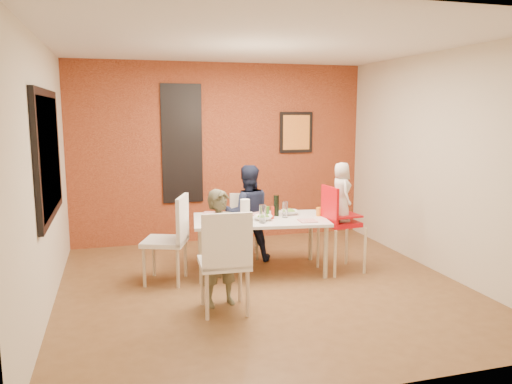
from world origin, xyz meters
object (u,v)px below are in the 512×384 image
object	(u,v)px
child_far	(248,213)
wine_bottle	(276,206)
toddler	(341,192)
dining_table	(260,223)
high_chair	(338,220)
chair_left	(172,234)
paper_towel_roll	(245,210)
chair_far	(244,221)
chair_near	(225,257)
child_near	(221,248)

from	to	relation	value
child_far	wine_bottle	size ratio (longest dim) A/B	4.83
child_far	toddler	world-z (taller)	toddler
dining_table	high_chair	world-z (taller)	high_chair
chair_left	paper_towel_roll	bearing A→B (deg)	113.97
toddler	child_far	bearing A→B (deg)	55.31
high_chair	paper_towel_roll	world-z (taller)	high_chair
chair_far	toddler	size ratio (longest dim) A/B	1.17
chair_far	wine_bottle	bearing A→B (deg)	-56.61
chair_near	paper_towel_roll	bearing A→B (deg)	-110.09
child_near	toddler	world-z (taller)	toddler
child_near	paper_towel_roll	world-z (taller)	child_near
chair_near	chair_far	world-z (taller)	chair_near
chair_far	paper_towel_roll	distance (m)	0.88
child_far	chair_far	bearing A→B (deg)	-87.44
dining_table	chair_near	world-z (taller)	chair_near
high_chair	toddler	size ratio (longest dim) A/B	1.48
child_far	dining_table	bearing A→B (deg)	99.99
chair_near	chair_far	bearing A→B (deg)	-106.25
high_chair	chair_far	bearing A→B (deg)	37.46
chair_near	chair_left	world-z (taller)	chair_near
toddler	paper_towel_roll	distance (m)	1.20
chair_left	paper_towel_roll	xyz separation A→B (m)	(0.89, 0.05, 0.23)
high_chair	child_far	size ratio (longest dim) A/B	0.84
chair_near	chair_left	distance (m)	1.15
chair_left	wine_bottle	world-z (taller)	chair_left
child_near	chair_left	bearing A→B (deg)	103.67
child_near	toddler	bearing A→B (deg)	10.64
wine_bottle	chair_far	bearing A→B (deg)	110.81
chair_near	child_far	size ratio (longest dim) A/B	0.81
wine_bottle	dining_table	bearing A→B (deg)	-162.35
chair_far	child_far	xyz separation A→B (m)	(-0.02, -0.23, 0.17)
chair_left	toddler	xyz separation A→B (m)	(2.05, -0.15, 0.43)
chair_far	child_near	size ratio (longest dim) A/B	0.71
child_near	child_far	bearing A→B (deg)	53.36
child_near	paper_towel_roll	bearing A→B (deg)	49.26
wine_bottle	toddler	bearing A→B (deg)	-25.14
high_chair	toddler	distance (m)	0.35
chair_left	dining_table	bearing A→B (deg)	116.62
toddler	wine_bottle	bearing A→B (deg)	67.63
paper_towel_roll	chair_left	bearing A→B (deg)	-176.53
high_chair	child_near	bearing A→B (deg)	106.74
child_near	dining_table	bearing A→B (deg)	41.92
chair_near	child_far	distance (m)	1.83
chair_far	child_far	distance (m)	0.29
dining_table	toddler	size ratio (longest dim) A/B	2.38
high_chair	wine_bottle	world-z (taller)	high_chair
chair_far	wine_bottle	xyz separation A→B (m)	(0.25, -0.65, 0.33)
chair_far	paper_towel_roll	xyz separation A→B (m)	(-0.19, -0.79, 0.33)
chair_left	child_near	xyz separation A→B (m)	(0.40, -0.83, 0.03)
child_far	high_chair	bearing A→B (deg)	148.11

